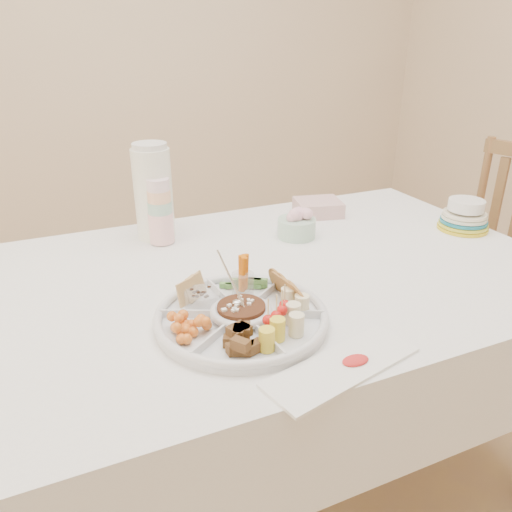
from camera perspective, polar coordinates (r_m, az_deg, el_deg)
name	(u,v)px	position (r m, az deg, el deg)	size (l,w,h in m)	color
floor	(279,470)	(1.84, 2.60, -23.24)	(4.00, 4.00, 0.00)	tan
wall_back	(125,33)	(3.16, -14.73, 23.41)	(4.00, 0.02, 2.70)	beige
dining_table	(281,379)	(1.58, 2.86, -13.86)	(1.52, 1.02, 0.76)	white
chair	(489,267)	(2.23, 25.08, -1.18)	(0.40, 0.40, 0.96)	brown
party_tray	(241,314)	(1.11, -1.68, -6.69)	(0.38, 0.38, 0.04)	white
bean_dip	(241,311)	(1.11, -1.69, -6.35)	(0.11, 0.11, 0.04)	black
tortillas	(291,292)	(1.16, 4.01, -4.14)	(0.09, 0.09, 0.06)	tan
carrot_cucumber	(243,272)	(1.21, -1.48, -1.83)	(0.10, 0.10, 0.09)	#D16006
pita_raisins	(194,292)	(1.17, -7.13, -4.07)	(0.11, 0.11, 0.06)	#EFC97F
cherries	(186,325)	(1.06, -7.98, -7.77)	(0.10, 0.10, 0.04)	#FFA22B
granola_chunks	(239,343)	(0.99, -1.98, -9.86)	(0.09, 0.09, 0.04)	#432C13
banana_tomato	(295,316)	(1.04, 4.42, -6.81)	(0.11, 0.11, 0.09)	#F2D170
cup_stack	(160,211)	(1.53, -10.91, 5.12)	(0.08, 0.08, 0.21)	silver
thermos	(153,191)	(1.57, -11.67, 7.32)	(0.12, 0.12, 0.30)	white
flower_bowl	(297,224)	(1.57, 4.68, 3.72)	(0.12, 0.12, 0.09)	#9BD8B7
napkin_stack	(318,207)	(1.79, 7.11, 5.53)	(0.16, 0.13, 0.05)	#D5A7A6
plate_stack	(465,214)	(1.77, 22.74, 4.40)	(0.16, 0.16, 0.10)	yellow
placemat	(342,367)	(1.00, 9.81, -12.37)	(0.33, 0.11, 0.01)	white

